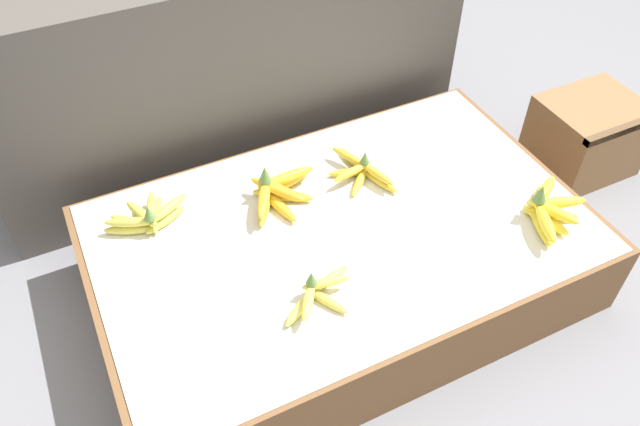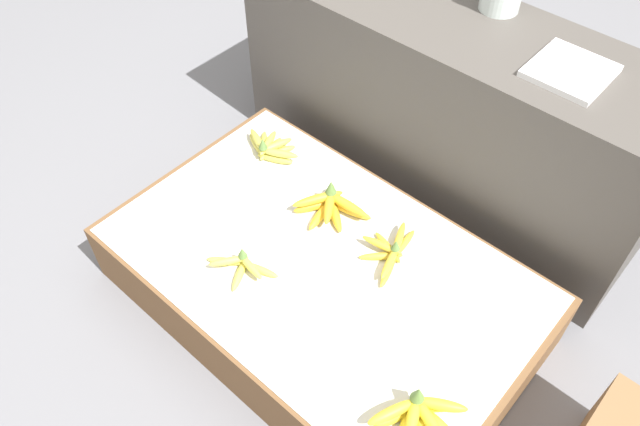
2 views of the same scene
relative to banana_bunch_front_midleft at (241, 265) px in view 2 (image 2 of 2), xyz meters
name	(u,v)px [view 2 (image 2 of 2)]	position (x,y,z in m)	size (l,w,h in m)	color
ground_plane	(322,306)	(0.16, 0.18, -0.26)	(10.00, 10.00, 0.00)	slate
display_platform	(322,285)	(0.16, 0.18, -0.14)	(1.29, 0.80, 0.24)	brown
back_vendor_table	(445,110)	(0.09, 0.89, 0.09)	(1.48, 0.44, 0.70)	#4C4742
banana_bunch_front_midleft	(241,265)	(0.00, 0.00, 0.00)	(0.21, 0.14, 0.08)	#DBCC4C
banana_bunch_front_right	(418,414)	(0.65, -0.02, 0.01)	(0.19, 0.22, 0.11)	yellow
banana_bunch_middle_left	(269,148)	(-0.29, 0.41, 0.00)	(0.24, 0.14, 0.09)	gold
banana_bunch_middle_midleft	(331,205)	(0.04, 0.35, 0.01)	(0.22, 0.18, 0.11)	gold
banana_bunch_middle_midright	(390,251)	(0.29, 0.33, 0.00)	(0.16, 0.24, 0.08)	gold
foam_tray_white	(570,71)	(0.46, 0.86, 0.44)	(0.21, 0.21, 0.02)	white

